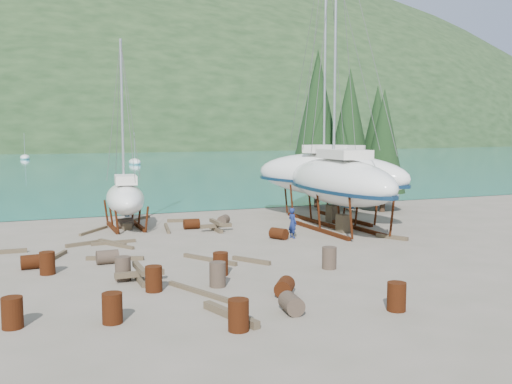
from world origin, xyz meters
name	(u,v)px	position (x,y,z in m)	size (l,w,h in m)	color
ground	(249,257)	(0.00, 0.00, 0.00)	(600.00, 600.00, 0.00)	#666150
bay_water	(36,144)	(0.00, 315.00, 0.01)	(700.00, 700.00, 0.00)	teal
far_hill	(36,144)	(0.00, 320.00, 0.00)	(800.00, 360.00, 110.00)	black
far_house_right	(133,141)	(30.00, 190.00, 2.92)	(6.60, 5.60, 5.60)	beige
cypress_near_right	(350,128)	(12.50, 12.00, 5.79)	(3.60, 3.60, 10.00)	black
cypress_mid_right	(384,141)	(14.00, 10.00, 4.92)	(3.06, 3.06, 8.50)	black
cypress_back_left	(317,116)	(11.00, 14.00, 6.66)	(4.14, 4.14, 11.50)	black
cypress_far_right	(377,136)	(15.50, 13.00, 5.21)	(3.24, 3.24, 9.00)	black
moored_boat_mid	(135,162)	(10.00, 80.00, 0.39)	(2.00, 5.00, 6.05)	white
moored_boat_far	(25,158)	(-8.00, 110.00, 0.39)	(2.00, 5.00, 6.05)	white
large_sailboat_near	(339,181)	(7.15, 4.45, 2.80)	(3.91, 11.20, 17.36)	white
large_sailboat_far	(328,174)	(8.42, 7.81, 2.92)	(7.38, 11.71, 17.89)	white
small_sailboat_shore	(125,198)	(-3.69, 9.74, 1.77)	(2.84, 6.87, 10.69)	white
worker	(292,223)	(3.77, 3.35, 0.79)	(0.58, 0.38, 1.58)	navy
drum_0	(12,313)	(-9.52, -6.09, 0.44)	(0.58, 0.58, 0.88)	#4F210D
drum_1	(291,304)	(-1.78, -7.86, 0.29)	(0.58, 0.58, 0.88)	#2D2823
drum_2	(33,262)	(-8.84, 1.22, 0.29)	(0.58, 0.58, 0.88)	#4F210D
drum_3	(238,315)	(-3.80, -8.69, 0.44)	(0.58, 0.58, 0.88)	#4F210D
drum_4	(192,224)	(-0.26, 8.12, 0.29)	(0.58, 0.58, 0.88)	#4F210D
drum_5	(218,274)	(-2.86, -4.15, 0.44)	(0.58, 0.58, 0.88)	#2D2823
drum_6	(279,234)	(2.98, 3.33, 0.29)	(0.58, 0.58, 0.88)	#4F210D
drum_7	(397,297)	(1.28, -8.88, 0.44)	(0.58, 0.58, 0.88)	#4F210D
drum_8	(47,263)	(-8.33, 0.03, 0.44)	(0.58, 0.58, 0.88)	#4F210D
drum_9	(125,223)	(-3.71, 9.91, 0.29)	(0.58, 0.58, 0.88)	#2D2823
drum_10	(154,279)	(-5.08, -3.90, 0.44)	(0.58, 0.58, 0.88)	#4F210D
drum_11	(224,220)	(1.90, 8.80, 0.29)	(0.58, 0.58, 0.88)	#2D2823
drum_12	(285,287)	(-1.16, -6.06, 0.29)	(0.58, 0.58, 0.88)	#4F210D
drum_13	(112,308)	(-6.90, -6.73, 0.44)	(0.58, 0.58, 0.88)	#4F210D
drum_14	(221,264)	(-2.23, -2.63, 0.44)	(0.58, 0.58, 0.88)	#4F210D
drum_15	(107,257)	(-5.95, 0.98, 0.29)	(0.58, 0.58, 0.88)	#2D2823
drum_16	(123,268)	(-5.80, -1.97, 0.44)	(0.58, 0.58, 0.88)	#2D2823
drum_17	(329,258)	(2.13, -3.31, 0.44)	(0.58, 0.58, 0.88)	#2D2823
timber_0	(94,231)	(-5.53, 9.23, 0.07)	(0.14, 2.80, 0.14)	brown
timber_1	(392,237)	(8.39, 1.15, 0.10)	(0.19, 1.77, 0.19)	brown
timber_2	(0,252)	(-10.13, 4.84, 0.09)	(0.19, 2.26, 0.19)	brown
timber_3	(199,292)	(-3.74, -4.80, 0.07)	(0.15, 3.27, 0.15)	brown
timber_4	(83,244)	(-6.50, 5.46, 0.09)	(0.17, 1.71, 0.17)	brown
timber_5	(210,259)	(-1.88, -0.20, 0.08)	(0.16, 2.94, 0.16)	brown
timber_6	(182,220)	(-0.06, 10.86, 0.10)	(0.19, 1.85, 0.19)	brown
timber_7	(251,260)	(-0.33, -1.08, 0.09)	(0.17, 1.89, 0.17)	brown
timber_8	(112,243)	(-5.14, 5.10, 0.09)	(0.19, 2.02, 0.19)	brown
timber_9	(140,219)	(-2.29, 12.81, 0.08)	(0.15, 2.22, 0.15)	brown
timber_10	(167,228)	(-1.61, 8.44, 0.08)	(0.16, 2.88, 0.16)	brown
timber_11	(114,242)	(-5.04, 5.30, 0.08)	(0.15, 2.18, 0.15)	brown
timber_12	(115,258)	(-5.56, 1.57, 0.08)	(0.17, 2.46, 0.17)	brown
timber_15	(115,245)	(-5.06, 4.65, 0.07)	(0.15, 2.61, 0.15)	brown
timber_16	(230,314)	(-3.65, -7.61, 0.11)	(0.23, 2.54, 0.23)	brown
timber_17	(54,257)	(-7.94, 2.73, 0.08)	(0.16, 2.58, 0.16)	brown
timber_pile_fore	(140,274)	(-5.28, -2.45, 0.30)	(1.80, 1.80, 0.60)	brown
timber_pile_aft	(216,226)	(0.80, 6.90, 0.30)	(1.80, 1.80, 0.60)	brown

